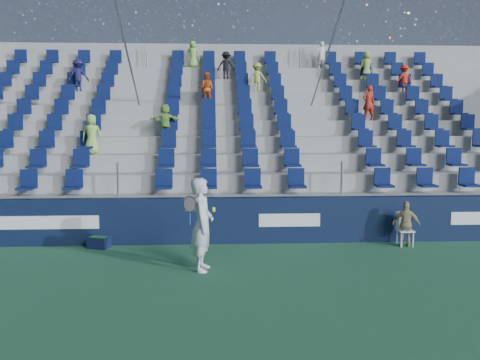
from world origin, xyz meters
name	(u,v)px	position (x,y,z in m)	size (l,w,h in m)	color
ground	(238,278)	(0.00, 0.00, 0.00)	(70.00, 70.00, 0.00)	#2B6541
sponsor_wall	(232,220)	(0.00, 3.15, 0.60)	(24.00, 0.32, 1.20)	#0E1834
grandstand	(226,151)	(0.00, 8.24, 2.13)	(24.00, 8.17, 6.63)	#A6A6A0
tennis_player	(202,224)	(-0.72, 0.61, 1.00)	(0.69, 0.77, 2.00)	silver
line_judge_chair	(404,226)	(4.42, 2.64, 0.50)	(0.39, 0.40, 0.87)	white
line_judge	(406,224)	(4.42, 2.50, 0.58)	(0.68, 0.28, 1.16)	tan
ball_bin	(99,242)	(-3.36, 2.75, 0.16)	(0.61, 0.50, 0.29)	#0E1536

